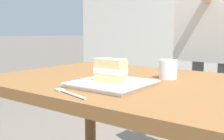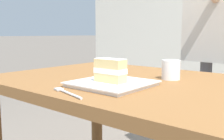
% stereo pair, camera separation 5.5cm
% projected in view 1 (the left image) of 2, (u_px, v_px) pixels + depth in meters
% --- Properties ---
extents(patio_table, '(1.69, 0.80, 0.74)m').
position_uv_depth(patio_table, '(194.00, 113.00, 0.94)').
color(patio_table, brown).
rests_on(patio_table, ground).
extents(dessert_plate, '(0.26, 0.26, 0.02)m').
position_uv_depth(dessert_plate, '(112.00, 84.00, 0.95)').
color(dessert_plate, white).
rests_on(dessert_plate, patio_table).
extents(cake_slice, '(0.11, 0.06, 0.08)m').
position_uv_depth(cake_slice, '(111.00, 70.00, 0.93)').
color(cake_slice, '#E0C17A').
rests_on(cake_slice, dessert_plate).
extents(dessert_fork, '(0.17, 0.06, 0.01)m').
position_uv_depth(dessert_fork, '(68.00, 93.00, 0.82)').
color(dessert_fork, silver).
rests_on(dessert_fork, patio_table).
extents(coffee_cup, '(0.07, 0.07, 0.08)m').
position_uv_depth(coffee_cup, '(168.00, 69.00, 1.10)').
color(coffee_cup, white).
rests_on(coffee_cup, patio_table).
extents(diner_person, '(0.43, 0.55, 1.50)m').
position_uv_depth(diner_person, '(213.00, 20.00, 1.55)').
color(diner_person, slate).
rests_on(diner_person, ground).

